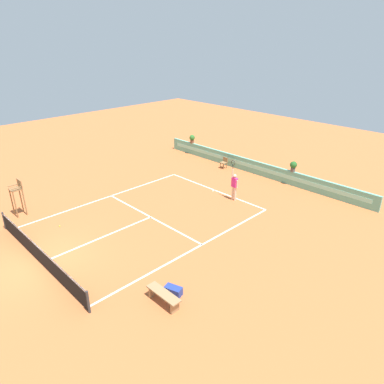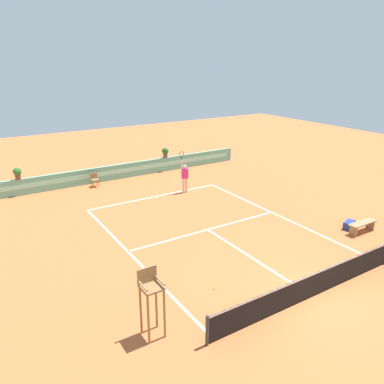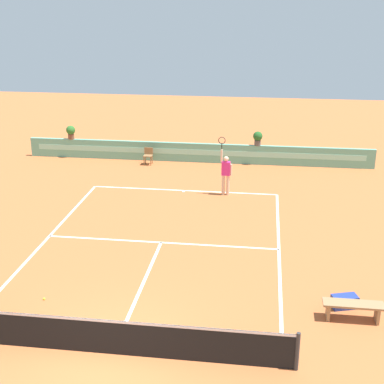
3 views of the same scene
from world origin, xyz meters
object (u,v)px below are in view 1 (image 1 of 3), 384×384
Objects in this scene: tennis_ball_near_baseline at (60,226)px; potted_plant_right at (293,166)px; ball_kid_chair at (224,162)px; bench_courtside at (164,296)px; umpire_chair at (18,193)px; gear_bag at (173,291)px; tennis_player at (234,185)px; potted_plant_far_left at (192,138)px.

potted_plant_right is (5.72, 14.22, 1.38)m from tennis_ball_near_baseline.
ball_kid_chair is at bearing 89.23° from tennis_ball_near_baseline.
umpire_chair is at bearing -174.80° from bench_courtside.
umpire_chair reaches higher than ball_kid_chair.
gear_bag is (-0.13, 0.61, -0.20)m from bench_courtside.
bench_courtside is (11.50, 1.05, -0.97)m from umpire_chair.
bench_courtside is 10.19m from tennis_player.
bench_courtside is at bearing -78.48° from potted_plant_right.
gear_bag is 0.97× the size of potted_plant_right.
gear_bag is at bearing -56.97° from ball_kid_chair.
tennis_player reaches higher than ball_kid_chair.
ball_kid_chair is 0.53× the size of bench_courtside.
bench_courtside is 23.53× the size of tennis_ball_near_baseline.
umpire_chair is 3.06× the size of gear_bag.
gear_bag is 13.80m from potted_plant_right.
potted_plant_right reaches higher than bench_courtside.
umpire_chair is at bearing -171.72° from gear_bag.
ball_kid_chair is at bearing 77.89° from umpire_chair.
umpire_chair reaches higher than bench_courtside.
tennis_player reaches higher than bench_courtside.
tennis_ball_near_baseline is (2.91, 0.90, -1.31)m from umpire_chair.
gear_bag is 0.27× the size of tennis_player.
tennis_player is (7.37, 10.35, -0.29)m from umpire_chair.
bench_courtside is 14.41m from potted_plant_right.
potted_plant_right is (9.86, 0.00, 0.00)m from potted_plant_far_left.
potted_plant_right is (-2.74, 13.47, 1.23)m from gear_bag.
umpire_chair is 2.96× the size of potted_plant_far_left.
tennis_player is 10.50m from tennis_ball_near_baseline.
ball_kid_chair is 1.21× the size of gear_bag.
tennis_ball_near_baseline is (-8.59, -0.14, -0.34)m from bench_courtside.
tennis_player is (-4.00, 8.69, 0.87)m from gear_bag.
potted_plant_far_left is (-4.14, 14.22, 1.38)m from tennis_ball_near_baseline.
ball_kid_chair is 0.33× the size of tennis_player.
tennis_ball_near_baseline is at bearing -174.92° from gear_bag.
tennis_player is at bearing 54.52° from umpire_chair.
gear_bag is (8.28, -12.74, -0.30)m from ball_kid_chair.
tennis_player is 3.57× the size of potted_plant_right.
potted_plant_far_left reaches higher than ball_kid_chair.
ball_kid_chair is at bearing 123.03° from gear_bag.
potted_plant_far_left is (-4.32, 0.73, 0.93)m from ball_kid_chair.
bench_courtside is at bearing -66.08° from tennis_player.
tennis_ball_near_baseline is at bearing -90.77° from ball_kid_chair.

